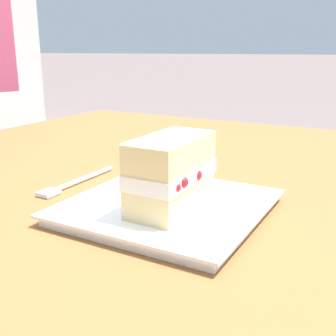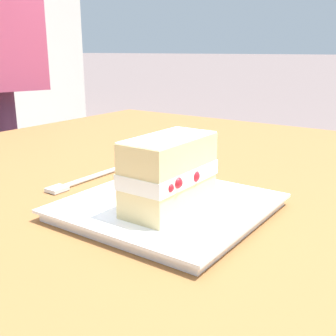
# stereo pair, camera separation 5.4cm
# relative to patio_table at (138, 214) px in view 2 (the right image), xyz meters

# --- Properties ---
(patio_table) EXTENTS (1.18, 1.04, 0.69)m
(patio_table) POSITION_rel_patio_table_xyz_m (0.00, 0.00, 0.00)
(patio_table) COLOR brown
(patio_table) RESTS_ON ground
(dessert_plate) EXTENTS (0.25, 0.25, 0.02)m
(dessert_plate) POSITION_rel_patio_table_xyz_m (0.15, 0.17, 0.10)
(dessert_plate) COLOR white
(dessert_plate) RESTS_ON patio_table
(cake_slice) EXTENTS (0.13, 0.07, 0.09)m
(cake_slice) POSITION_rel_patio_table_xyz_m (0.17, 0.19, 0.15)
(cake_slice) COLOR #EAD18C
(cake_slice) RESTS_ON dessert_plate
(dessert_fork) EXTENTS (0.17, 0.02, 0.01)m
(dessert_fork) POSITION_rel_patio_table_xyz_m (0.12, -0.02, 0.10)
(dessert_fork) COLOR silver
(dessert_fork) RESTS_ON patio_table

